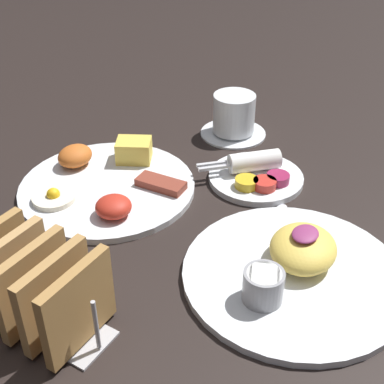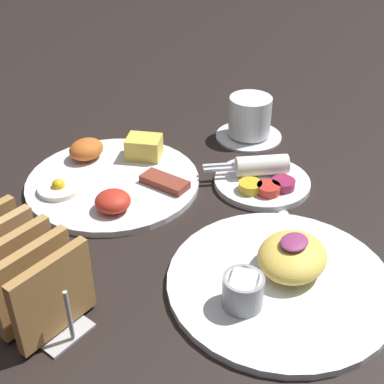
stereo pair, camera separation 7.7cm
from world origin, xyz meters
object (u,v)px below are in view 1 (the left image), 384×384
(plate_breakfast, at_px, (106,183))
(toast_rack, at_px, (35,288))
(plate_condiments, at_px, (256,174))
(coffee_cup, at_px, (234,117))
(plate_foreground, at_px, (294,268))

(plate_breakfast, xyz_separation_m, toast_rack, (-0.25, -0.11, 0.04))
(plate_condiments, distance_m, coffee_cup, 0.16)
(plate_condiments, xyz_separation_m, toast_rack, (-0.39, 0.08, 0.04))
(plate_condiments, distance_m, toast_rack, 0.40)
(plate_breakfast, height_order, plate_foreground, plate_foreground)
(plate_foreground, bearing_deg, plate_condiments, 37.79)
(coffee_cup, bearing_deg, plate_breakfast, 162.48)
(plate_condiments, bearing_deg, plate_breakfast, 127.08)
(plate_condiments, xyz_separation_m, coffee_cup, (0.12, 0.11, 0.02))
(plate_breakfast, distance_m, plate_condiments, 0.24)
(plate_condiments, height_order, plate_foreground, plate_foreground)
(plate_condiments, relative_size, plate_foreground, 0.57)
(plate_breakfast, distance_m, plate_foreground, 0.33)
(plate_foreground, bearing_deg, toast_rack, 134.82)
(toast_rack, bearing_deg, plate_breakfast, 23.37)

